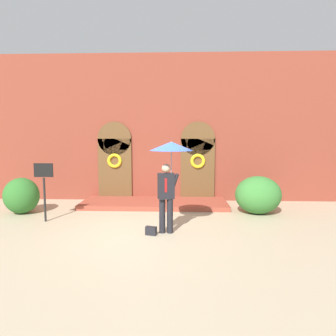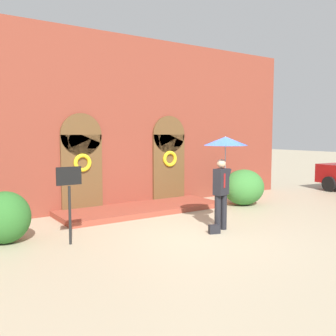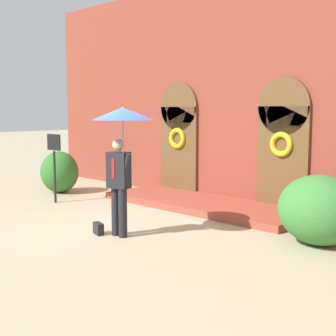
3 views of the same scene
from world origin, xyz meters
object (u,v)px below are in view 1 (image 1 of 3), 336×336
(handbag, at_px, (151,231))
(shrub_right, at_px, (258,195))
(sign_post, at_px, (44,182))
(shrub_left, at_px, (21,196))
(person_with_umbrella, at_px, (170,159))

(handbag, relative_size, shrub_right, 0.19)
(handbag, height_order, shrub_right, shrub_right)
(sign_post, relative_size, shrub_right, 1.17)
(shrub_left, distance_m, shrub_right, 7.66)
(handbag, relative_size, shrub_left, 0.24)
(person_with_umbrella, height_order, shrub_left, person_with_umbrella)
(person_with_umbrella, height_order, shrub_right, person_with_umbrella)
(shrub_left, bearing_deg, handbag, -24.28)
(sign_post, height_order, shrub_right, sign_post)
(person_with_umbrella, bearing_deg, shrub_right, 36.57)
(handbag, xyz_separation_m, shrub_right, (3.26, 2.27, 0.50))
(shrub_left, xyz_separation_m, shrub_right, (7.65, 0.28, 0.03))
(person_with_umbrella, relative_size, shrub_left, 2.03)
(person_with_umbrella, height_order, sign_post, person_with_umbrella)
(shrub_right, bearing_deg, shrub_left, -177.87)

